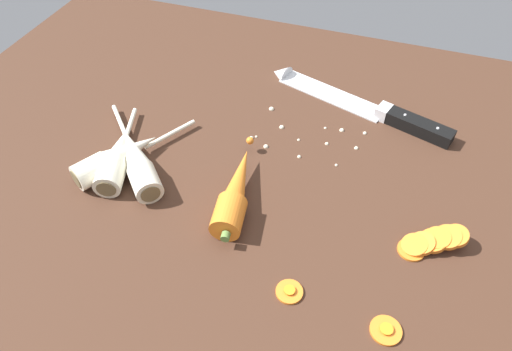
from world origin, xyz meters
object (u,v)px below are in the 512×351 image
object	(u,v)px
whole_carrot	(236,192)
carrot_slice_stray_near	(289,291)
carrot_slice_stack	(431,242)
carrot_slice_stray_mid	(386,330)
parsnip_mid_right	(118,157)
chefs_knife	(353,101)
parsnip_mid_left	(116,159)
parsnip_front	(137,160)

from	to	relation	value
whole_carrot	carrot_slice_stray_near	world-z (taller)	whole_carrot
carrot_slice_stack	carrot_slice_stray_mid	distance (cm)	14.20
carrot_slice_stray_near	carrot_slice_stray_mid	xyz separation A→B (cm)	(11.80, -1.14, 0.00)
carrot_slice_stray_near	carrot_slice_stack	bearing A→B (deg)	38.82
whole_carrot	parsnip_mid_right	xyz separation A→B (cm)	(-19.27, 0.72, -0.12)
parsnip_mid_right	carrot_slice_stray_near	size ratio (longest dim) A/B	5.80
chefs_knife	carrot_slice_stray_mid	xyz separation A→B (cm)	(11.62, -40.28, -0.29)
chefs_knife	parsnip_mid_right	xyz separation A→B (cm)	(-30.73, -26.93, 1.33)
parsnip_mid_right	carrot_slice_stray_near	xyz separation A→B (cm)	(30.55, -12.22, -1.62)
whole_carrot	parsnip_mid_left	size ratio (longest dim) A/B	1.03
whole_carrot	parsnip_front	distance (cm)	16.31
parsnip_mid_right	carrot_slice_stray_near	bearing A→B (deg)	-21.80
whole_carrot	carrot_slice_stray_near	size ratio (longest dim) A/B	5.81
chefs_knife	parsnip_mid_left	world-z (taller)	parsnip_mid_left
carrot_slice_stack	parsnip_mid_left	bearing A→B (deg)	-179.26
chefs_knife	parsnip_mid_right	distance (cm)	40.88
parsnip_mid_left	parsnip_mid_right	bearing A→B (deg)	81.84
carrot_slice_stray_mid	carrot_slice_stray_near	bearing A→B (deg)	174.49
whole_carrot	carrot_slice_stray_mid	bearing A→B (deg)	-28.69
parsnip_mid_right	carrot_slice_stack	size ratio (longest dim) A/B	2.28
parsnip_mid_left	carrot_slice_stray_near	xyz separation A→B (cm)	(30.59, -11.93, -1.62)
parsnip_mid_left	carrot_slice_stray_near	bearing A→B (deg)	-21.31
carrot_slice_stray_mid	parsnip_mid_left	bearing A→B (deg)	162.86
parsnip_front	parsnip_mid_left	distance (cm)	3.12
chefs_knife	whole_carrot	distance (cm)	29.97
carrot_slice_stack	parsnip_mid_right	bearing A→B (deg)	-179.61
whole_carrot	carrot_slice_stack	world-z (taller)	whole_carrot
parsnip_mid_left	carrot_slice_stray_mid	size ratio (longest dim) A/B	5.12
carrot_slice_stack	carrot_slice_stray_near	distance (cm)	20.00
parsnip_mid_right	parsnip_front	bearing A→B (deg)	7.44
whole_carrot	parsnip_front	size ratio (longest dim) A/B	1.07
whole_carrot	carrot_slice_stray_mid	distance (cm)	26.37
parsnip_front	parsnip_mid_left	xyz separation A→B (cm)	(-3.04, -0.68, 0.00)
whole_carrot	carrot_slice_stray_mid	size ratio (longest dim) A/B	5.29
parsnip_mid_left	carrot_slice_stray_near	distance (cm)	32.87
parsnip_mid_right	carrot_slice_stray_mid	xyz separation A→B (cm)	(42.34, -13.36, -1.62)
chefs_knife	parsnip_front	xyz separation A→B (cm)	(-27.73, -26.53, 1.33)
carrot_slice_stack	carrot_slice_stray_near	bearing A→B (deg)	-141.18
carrot_slice_stack	whole_carrot	bearing A→B (deg)	-177.79
carrot_slice_stack	carrot_slice_stray_near	world-z (taller)	carrot_slice_stack
parsnip_mid_left	parsnip_mid_right	xyz separation A→B (cm)	(0.04, 0.29, -0.00)
carrot_slice_stray_mid	whole_carrot	bearing A→B (deg)	151.31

